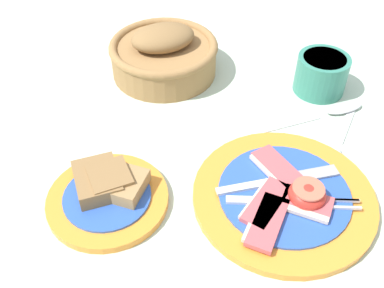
{
  "coord_description": "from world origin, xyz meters",
  "views": [
    {
      "loc": [
        -0.1,
        -0.38,
        0.5
      ],
      "look_at": [
        -0.07,
        0.12,
        0.02
      ],
      "focal_mm": 42.0,
      "sensor_mm": 36.0,
      "label": 1
    }
  ],
  "objects": [
    {
      "name": "breakfast_plate",
      "position": [
        0.06,
        0.02,
        0.01
      ],
      "size": [
        0.26,
        0.26,
        0.04
      ],
      "color": "orange",
      "rests_on": "ground_plane"
    },
    {
      "name": "sugar_cup",
      "position": [
        0.17,
        0.28,
        0.04
      ],
      "size": [
        0.09,
        0.09,
        0.07
      ],
      "color": "#337F6B",
      "rests_on": "ground_plane"
    },
    {
      "name": "bread_plate",
      "position": [
        -0.19,
        0.04,
        0.02
      ],
      "size": [
        0.17,
        0.17,
        0.04
      ],
      "color": "orange",
      "rests_on": "ground_plane"
    },
    {
      "name": "bread_basket",
      "position": [
        -0.11,
        0.35,
        0.04
      ],
      "size": [
        0.2,
        0.2,
        0.1
      ],
      "color": "olive",
      "rests_on": "ground_plane"
    },
    {
      "name": "ground_plane",
      "position": [
        0.0,
        0.0,
        0.0
      ],
      "size": [
        3.0,
        3.0,
        0.0
      ],
      "primitive_type": "plane",
      "color": "#B7CCB7"
    },
    {
      "name": "teaspoon_by_saucer",
      "position": [
        0.18,
        0.21,
        0.01
      ],
      "size": [
        0.19,
        0.07,
        0.01
      ],
      "rotation": [
        0.0,
        0.0,
        0.29
      ],
      "color": "silver",
      "rests_on": "ground_plane"
    },
    {
      "name": "teaspoon_near_cup",
      "position": [
        0.16,
        0.11,
        0.01
      ],
      "size": [
        0.11,
        0.18,
        0.01
      ],
      "rotation": [
        0.0,
        0.0,
        4.19
      ],
      "color": "silver",
      "rests_on": "ground_plane"
    }
  ]
}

